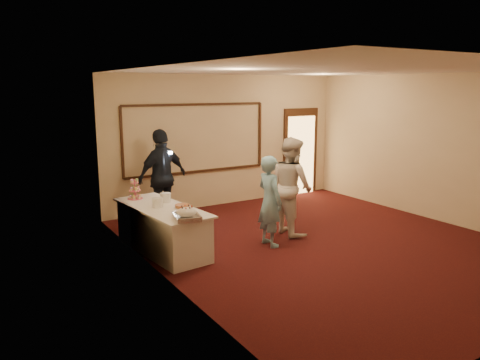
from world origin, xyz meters
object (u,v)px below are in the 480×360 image
(plate_stack_a, at_px, (158,203))
(man, at_px, (270,201))
(cupcake_stand, at_px, (135,191))
(tart, at_px, (182,206))
(pavlova_tray, at_px, (187,214))
(plate_stack_b, at_px, (165,198))
(buffet_table, at_px, (162,229))
(guest, at_px, (162,177))
(woman, at_px, (291,186))

(plate_stack_a, distance_m, man, 1.91)
(cupcake_stand, bearing_deg, tart, -66.67)
(pavlova_tray, bearing_deg, plate_stack_a, 96.86)
(cupcake_stand, distance_m, man, 2.40)
(man, bearing_deg, cupcake_stand, 52.54)
(plate_stack_b, bearing_deg, tart, -81.76)
(buffet_table, xyz_separation_m, guest, (0.65, 1.56, 0.57))
(cupcake_stand, distance_m, guest, 1.15)
(man, bearing_deg, guest, 25.40)
(buffet_table, xyz_separation_m, pavlova_tray, (0.04, -0.88, 0.46))
(pavlova_tray, xyz_separation_m, cupcake_stand, (-0.23, 1.66, 0.06))
(plate_stack_a, relative_size, guest, 0.10)
(cupcake_stand, bearing_deg, guest, 42.80)
(buffet_table, bearing_deg, plate_stack_b, 56.37)
(woman, distance_m, guest, 2.61)
(cupcake_stand, bearing_deg, buffet_table, -76.55)
(plate_stack_a, height_order, guest, guest)
(buffet_table, relative_size, tart, 7.78)
(plate_stack_b, distance_m, man, 1.80)
(pavlova_tray, xyz_separation_m, man, (1.67, 0.20, -0.06))
(woman, bearing_deg, pavlova_tray, 108.49)
(tart, height_order, man, man)
(pavlova_tray, height_order, plate_stack_b, pavlova_tray)
(tart, xyz_separation_m, man, (1.45, -0.43, -0.00))
(buffet_table, height_order, woman, woman)
(pavlova_tray, relative_size, plate_stack_a, 3.07)
(pavlova_tray, bearing_deg, woman, 13.02)
(plate_stack_a, relative_size, man, 0.12)
(plate_stack_b, bearing_deg, cupcake_stand, 126.06)
(pavlova_tray, xyz_separation_m, woman, (2.41, 0.56, 0.06))
(plate_stack_a, distance_m, tart, 0.42)
(pavlova_tray, xyz_separation_m, tart, (0.21, 0.63, -0.05))
(pavlova_tray, relative_size, man, 0.36)
(pavlova_tray, xyz_separation_m, guest, (0.61, 2.44, 0.11))
(pavlova_tray, height_order, woman, woman)
(plate_stack_a, distance_m, guest, 1.71)
(pavlova_tray, distance_m, plate_stack_a, 0.90)
(pavlova_tray, distance_m, woman, 2.47)
(pavlova_tray, bearing_deg, guest, 75.94)
(cupcake_stand, height_order, plate_stack_b, cupcake_stand)
(buffet_table, relative_size, man, 1.38)
(cupcake_stand, height_order, man, man)
(buffet_table, distance_m, pavlova_tray, 1.00)
(guest, bearing_deg, pavlova_tray, 61.06)
(buffet_table, bearing_deg, guest, 67.22)
(plate_stack_b, height_order, guest, guest)
(man, bearing_deg, buffet_table, 68.43)
(cupcake_stand, xyz_separation_m, tart, (0.44, -1.03, -0.11))
(pavlova_tray, distance_m, man, 1.68)
(plate_stack_b, height_order, woman, woman)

